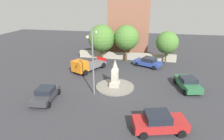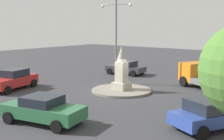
# 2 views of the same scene
# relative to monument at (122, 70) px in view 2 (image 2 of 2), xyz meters

# --- Properties ---
(ground_plane) EXTENTS (80.00, 80.00, 0.00)m
(ground_plane) POSITION_rel_monument_xyz_m (0.00, 0.00, -1.66)
(ground_plane) COLOR #38383D
(traffic_island) EXTENTS (4.58, 4.58, 0.16)m
(traffic_island) POSITION_rel_monument_xyz_m (0.00, 0.00, -1.58)
(traffic_island) COLOR gray
(traffic_island) RESTS_ON ground
(monument) EXTENTS (1.14, 1.14, 3.33)m
(monument) POSITION_rel_monument_xyz_m (0.00, 0.00, 0.00)
(monument) COLOR #B2AA99
(monument) RESTS_ON traffic_island
(streetlamp) EXTENTS (3.18, 0.28, 7.24)m
(streetlamp) POSITION_rel_monument_xyz_m (2.10, -1.98, 2.73)
(streetlamp) COLOR slate
(streetlamp) RESTS_ON ground
(car_green_passing) EXTENTS (4.63, 2.79, 1.44)m
(car_green_passing) POSITION_rel_monument_xyz_m (-1.27, 8.39, -0.92)
(car_green_passing) COLOR #2D6B42
(car_green_passing) RESTS_ON ground
(car_red_waiting) EXTENTS (2.90, 4.53, 1.60)m
(car_red_waiting) POSITION_rel_monument_xyz_m (7.12, 4.82, -0.85)
(car_red_waiting) COLOR #B22323
(car_red_waiting) RESTS_ON ground
(car_blue_far_side) EXTENTS (3.37, 4.50, 1.50)m
(car_blue_far_side) POSITION_rel_monument_xyz_m (-8.33, 3.77, -0.90)
(car_blue_far_side) COLOR #2D479E
(car_blue_far_side) RESTS_ON ground
(car_dark_grey_parked_right) EXTENTS (4.07, 2.34, 1.40)m
(car_dark_grey_parked_right) POSITION_rel_monument_xyz_m (4.39, -6.52, -0.94)
(car_dark_grey_parked_right) COLOR #38383D
(car_dark_grey_parked_right) RESTS_ON ground
(truck_orange_approaching) EXTENTS (5.76, 4.18, 1.93)m
(truck_orange_approaching) POSITION_rel_monument_xyz_m (-4.45, -5.02, -0.75)
(truck_orange_approaching) COLOR orange
(truck_orange_approaching) RESTS_ON ground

